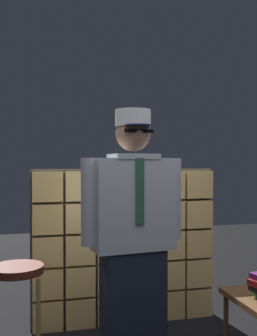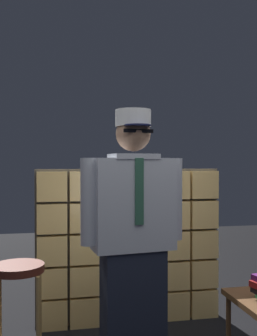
# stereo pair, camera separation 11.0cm
# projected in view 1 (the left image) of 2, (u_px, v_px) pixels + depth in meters

# --- Properties ---
(glass_block_wall) EXTENTS (1.67, 0.10, 1.40)m
(glass_block_wall) POSITION_uv_depth(u_px,v_px,m) (126.00, 247.00, 3.45)
(glass_block_wall) COLOR #F2C672
(glass_block_wall) RESTS_ON ground
(standing_person) EXTENTS (0.71, 0.33, 1.78)m
(standing_person) POSITION_uv_depth(u_px,v_px,m) (133.00, 238.00, 2.57)
(standing_person) COLOR #1E2333
(standing_person) RESTS_ON ground
(bar_stool) EXTENTS (0.34, 0.34, 0.77)m
(bar_stool) POSITION_uv_depth(u_px,v_px,m) (17.00, 296.00, 2.48)
(bar_stool) COLOR #592319
(bar_stool) RESTS_ON ground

